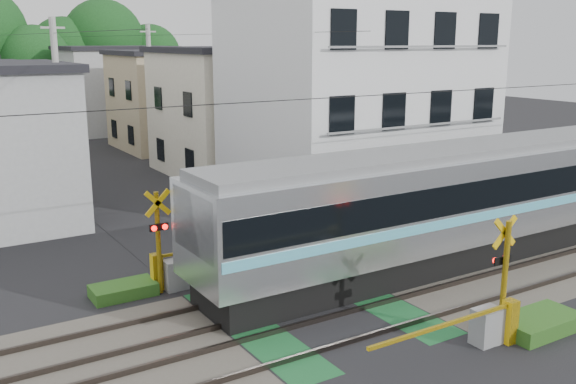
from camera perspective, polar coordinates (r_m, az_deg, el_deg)
ground at (r=17.48m, az=2.50°, el=-10.74°), size 120.00×120.00×0.00m
track_bed at (r=17.47m, az=2.50°, el=-10.63°), size 120.00×120.00×0.14m
crossing_signal_near at (r=16.32m, az=17.66°, el=-10.48°), size 4.74×0.65×3.09m
crossing_signal_far at (r=19.12m, az=-10.23°, el=-6.50°), size 4.74×0.65×3.09m
apartment_block at (r=28.75m, az=6.02°, el=8.33°), size 10.20×8.36×9.30m
houses_row at (r=40.36m, az=-18.44°, el=7.13°), size 22.07×31.35×6.80m
tree_hill at (r=62.66m, az=-23.59°, el=10.49°), size 40.00×13.07×11.79m
catenary at (r=20.29m, az=16.73°, el=3.03°), size 60.00×5.04×7.00m
utility_poles at (r=37.17m, az=-19.43°, el=7.88°), size 7.90×42.00×8.00m
pedestrian at (r=45.46m, az=-19.76°, el=4.49°), size 0.63×0.49×1.52m
weed_patches at (r=18.32m, az=7.27°, el=-9.06°), size 10.25×8.80×0.40m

